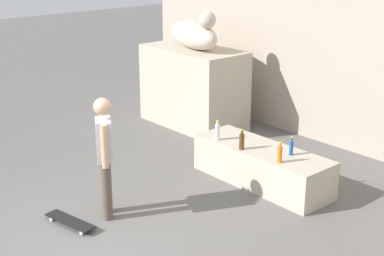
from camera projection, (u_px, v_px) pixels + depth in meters
ground_plane at (82, 255)px, 6.82m from camera, size 40.00×40.00×0.00m
pedestal_left at (194, 87)px, 11.28m from camera, size 2.11×1.11×1.55m
statue_reclining_left at (194, 34)px, 10.91m from camera, size 1.69×0.93×0.78m
ledge_block at (262, 166)px, 8.70m from camera, size 2.27×0.77×0.58m
skater at (105, 153)px, 7.48m from camera, size 0.48×0.36×1.67m
skateboard at (70, 221)px, 7.49m from camera, size 0.82×0.35×0.08m
bottle_orange at (280, 154)px, 8.01m from camera, size 0.07×0.07×0.31m
bottle_brown at (242, 141)px, 8.50m from camera, size 0.08×0.08×0.31m
bottle_blue at (291, 148)px, 8.29m from camera, size 0.06×0.06×0.28m
bottle_clear at (217, 132)px, 8.89m from camera, size 0.08×0.08×0.32m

